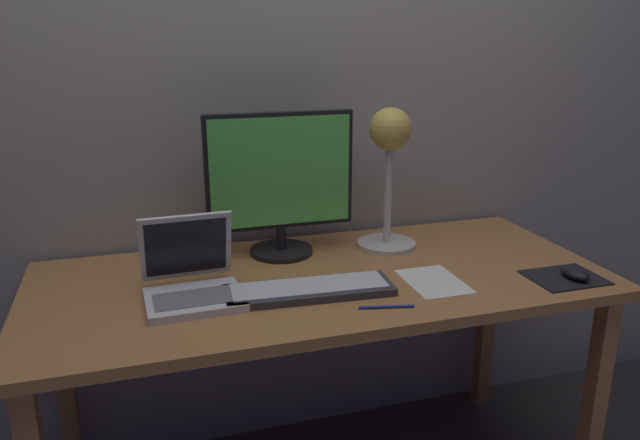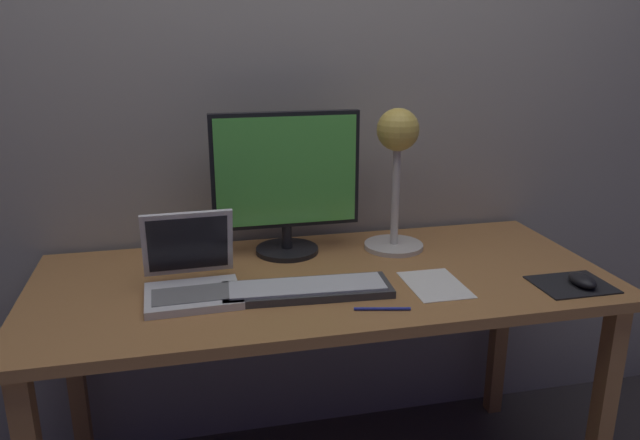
% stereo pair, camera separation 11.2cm
% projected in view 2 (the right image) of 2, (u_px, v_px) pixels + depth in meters
% --- Properties ---
extents(back_wall, '(4.80, 0.06, 2.60)m').
position_uv_depth(back_wall, '(294.00, 63.00, 1.93)').
color(back_wall, '#9E998E').
rests_on(back_wall, ground).
extents(desk, '(1.60, 0.70, 0.74)m').
position_uv_depth(desk, '(323.00, 301.00, 1.75)').
color(desk, '#A8703D').
rests_on(desk, ground).
extents(monitor, '(0.45, 0.19, 0.43)m').
position_uv_depth(monitor, '(286.00, 179.00, 1.83)').
color(monitor, black).
rests_on(monitor, desk).
extents(keyboard_main, '(0.45, 0.17, 0.03)m').
position_uv_depth(keyboard_main, '(307.00, 289.00, 1.60)').
color(keyboard_main, '#38383A').
rests_on(keyboard_main, desk).
extents(laptop, '(0.25, 0.25, 0.21)m').
position_uv_depth(laptop, '(191.00, 270.00, 1.60)').
color(laptop, silver).
rests_on(laptop, desk).
extents(desk_lamp, '(0.19, 0.19, 0.44)m').
position_uv_depth(desk_lamp, '(397.00, 156.00, 1.85)').
color(desk_lamp, beige).
rests_on(desk_lamp, desk).
extents(mousepad, '(0.20, 0.16, 0.00)m').
position_uv_depth(mousepad, '(572.00, 285.00, 1.66)').
color(mousepad, black).
rests_on(mousepad, desk).
extents(mouse, '(0.06, 0.10, 0.03)m').
position_uv_depth(mouse, '(582.00, 280.00, 1.64)').
color(mouse, black).
rests_on(mouse, mousepad).
extents(paper_sheet_near_mouse, '(0.15, 0.21, 0.00)m').
position_uv_depth(paper_sheet_near_mouse, '(435.00, 285.00, 1.66)').
color(paper_sheet_near_mouse, white).
rests_on(paper_sheet_near_mouse, desk).
extents(pen, '(0.14, 0.04, 0.01)m').
position_uv_depth(pen, '(382.00, 309.00, 1.51)').
color(pen, '#2633A5').
rests_on(pen, desk).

